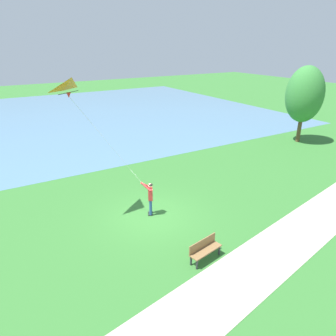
# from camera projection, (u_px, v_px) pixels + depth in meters

# --- Properties ---
(ground_plane) EXTENTS (120.00, 120.00, 0.00)m
(ground_plane) POSITION_uv_depth(u_px,v_px,m) (152.00, 216.00, 15.96)
(ground_plane) COLOR #33702D
(lake_water) EXTENTS (36.00, 44.00, 0.01)m
(lake_water) POSITION_uv_depth(u_px,v_px,m) (82.00, 115.00, 37.90)
(lake_water) COLOR teal
(lake_water) RESTS_ON ground
(walkway_path) EXTENTS (8.26, 31.89, 0.02)m
(walkway_path) POSITION_uv_depth(u_px,v_px,m) (260.00, 263.00, 12.58)
(walkway_path) COLOR #B7AD99
(walkway_path) RESTS_ON ground
(person_kite_flyer) EXTENTS (0.51, 0.63, 1.83)m
(person_kite_flyer) POSITION_uv_depth(u_px,v_px,m) (150.00, 196.00, 15.74)
(person_kite_flyer) COLOR #232328
(person_kite_flyer) RESTS_ON ground
(flying_kite) EXTENTS (1.82, 3.31, 5.00)m
(flying_kite) POSITION_uv_depth(u_px,v_px,m) (73.00, 89.00, 13.45)
(flying_kite) COLOR orange
(park_bench_near_walkway) EXTENTS (0.71, 1.56, 0.88)m
(park_bench_near_walkway) POSITION_uv_depth(u_px,v_px,m) (204.00, 248.00, 12.63)
(park_bench_near_walkway) COLOR olive
(park_bench_near_walkway) RESTS_ON ground
(tree_lakeside_near) EXTENTS (3.06, 3.16, 6.46)m
(tree_lakeside_near) POSITION_uv_depth(u_px,v_px,m) (305.00, 95.00, 26.37)
(tree_lakeside_near) COLOR brown
(tree_lakeside_near) RESTS_ON ground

